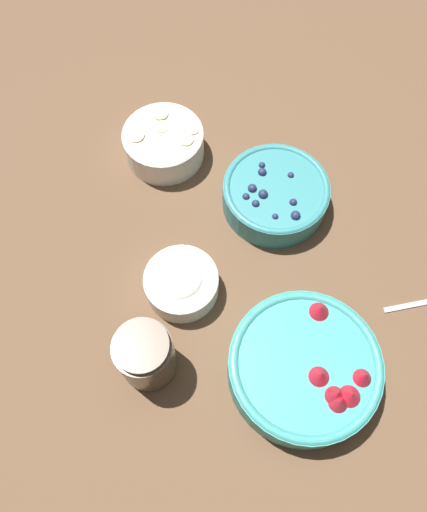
# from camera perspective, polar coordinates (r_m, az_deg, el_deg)

# --- Properties ---
(ground_plane) EXTENTS (4.00, 4.00, 0.00)m
(ground_plane) POSITION_cam_1_polar(r_m,az_deg,el_deg) (0.79, 5.65, -3.93)
(ground_plane) COLOR brown
(bowl_strawberries) EXTENTS (0.21, 0.21, 0.08)m
(bowl_strawberries) POSITION_cam_1_polar(r_m,az_deg,el_deg) (0.72, 10.41, -12.41)
(bowl_strawberries) COLOR teal
(bowl_strawberries) RESTS_ON ground_plane
(bowl_blueberries) EXTENTS (0.17, 0.17, 0.06)m
(bowl_blueberries) POSITION_cam_1_polar(r_m,az_deg,el_deg) (0.83, 7.08, 7.09)
(bowl_blueberries) COLOR teal
(bowl_blueberries) RESTS_ON ground_plane
(bowl_bananas) EXTENTS (0.14, 0.14, 0.06)m
(bowl_bananas) POSITION_cam_1_polar(r_m,az_deg,el_deg) (0.89, -5.71, 12.86)
(bowl_bananas) COLOR white
(bowl_bananas) RESTS_ON ground_plane
(bowl_cream) EXTENTS (0.11, 0.11, 0.06)m
(bowl_cream) POSITION_cam_1_polar(r_m,az_deg,el_deg) (0.76, -3.68, -2.82)
(bowl_cream) COLOR white
(bowl_cream) RESTS_ON ground_plane
(jar_chocolate) EXTENTS (0.08, 0.08, 0.11)m
(jar_chocolate) POSITION_cam_1_polar(r_m,az_deg,el_deg) (0.71, -7.71, -11.26)
(jar_chocolate) COLOR brown
(jar_chocolate) RESTS_ON ground_plane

